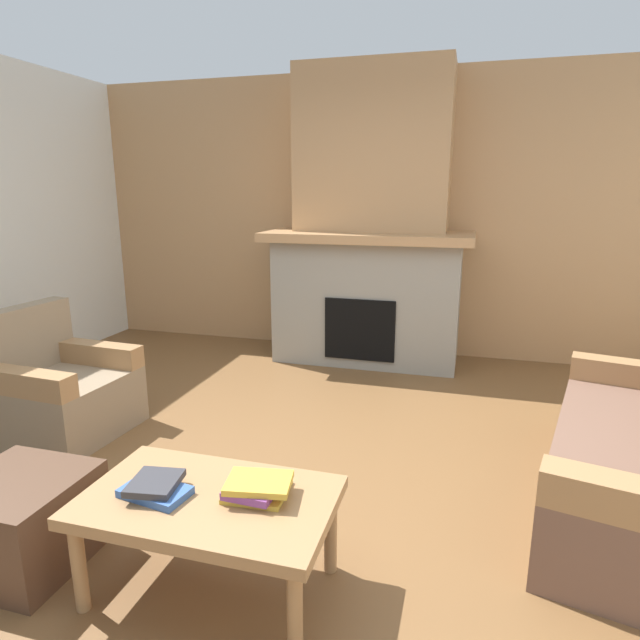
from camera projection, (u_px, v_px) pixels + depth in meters
The scene contains 8 objects.
ground at pixel (272, 505), 2.79m from camera, with size 9.00×9.00×0.00m, color brown.
wall_back_wood_panel at pixel (377, 216), 5.27m from camera, with size 6.00×0.12×2.70m, color tan.
fireplace at pixel (370, 239), 4.97m from camera, with size 1.90×0.82×2.70m.
armchair at pixel (57, 391), 3.57m from camera, with size 0.80×0.80×0.85m.
coffee_table at pixel (209, 508), 2.12m from camera, with size 1.00×0.60×0.43m.
ottoman at pixel (22, 521), 2.32m from camera, with size 0.52×0.52×0.40m, color #4C3323.
book_stack_near_edge at pixel (155, 488), 2.11m from camera, with size 0.29×0.23×0.06m.
book_stack_center at pixel (257, 487), 2.10m from camera, with size 0.28×0.25×0.08m.
Camera 1 is at (0.92, -2.32, 1.61)m, focal length 29.87 mm.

